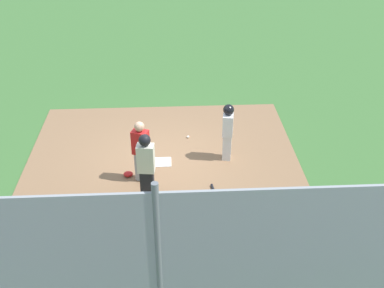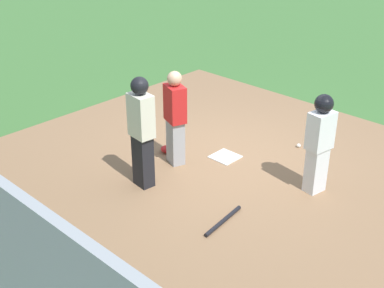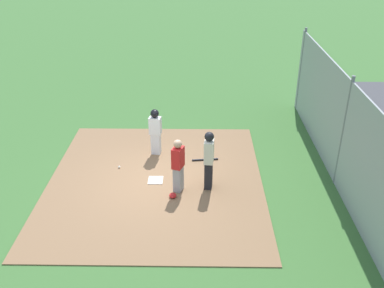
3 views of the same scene
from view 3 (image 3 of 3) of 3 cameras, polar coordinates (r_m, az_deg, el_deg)
ground_plane at (r=13.08m, az=-4.84°, el=-4.94°), size 140.00×140.00×0.00m
dirt_infield at (r=13.07m, az=-4.85°, el=-4.89°), size 7.20×6.40×0.03m
home_plate at (r=13.06m, az=-4.85°, el=-4.80°), size 0.44×0.44×0.02m
catcher at (r=12.14m, az=-1.85°, el=-2.76°), size 0.45×0.38×1.63m
umpire at (r=12.22m, az=2.24°, el=-2.00°), size 0.41×0.30×1.80m
runner at (r=14.12m, az=-4.88°, el=1.98°), size 0.32×0.42×1.59m
baseball_bat at (r=14.06m, az=1.74°, el=-2.07°), size 0.16×0.86×0.06m
catcher_mask at (r=12.26m, az=-2.56°, el=-6.82°), size 0.24×0.20×0.12m
baseball at (r=13.82m, az=-9.61°, el=-3.02°), size 0.07×0.07×0.07m
backstop_fence at (r=12.90m, az=19.38°, el=1.14°), size 12.00×0.10×3.35m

